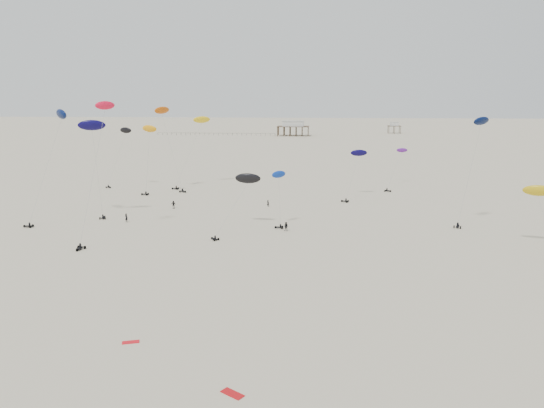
# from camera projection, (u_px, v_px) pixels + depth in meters

# --- Properties ---
(ground_plane) EXTENTS (900.00, 900.00, 0.00)m
(ground_plane) POSITION_uv_depth(u_px,v_px,m) (298.00, 164.00, 204.84)
(ground_plane) COLOR beige
(pavilion_main) EXTENTS (21.00, 13.00, 9.80)m
(pavilion_main) POSITION_uv_depth(u_px,v_px,m) (293.00, 129.00, 351.25)
(pavilion_main) COLOR brown
(pavilion_main) RESTS_ON ground
(pavilion_small) EXTENTS (9.00, 7.00, 8.00)m
(pavilion_small) POSITION_uv_depth(u_px,v_px,m) (394.00, 128.00, 374.40)
(pavilion_small) COLOR brown
(pavilion_small) RESTS_ON ground
(pier_fence) EXTENTS (80.20, 0.20, 1.50)m
(pier_fence) POSITION_uv_depth(u_px,v_px,m) (216.00, 134.00, 356.61)
(pier_fence) COLOR black
(pier_fence) RESTS_ON ground
(rig_1) EXTENTS (3.25, 4.50, 11.34)m
(rig_1) POSITION_uv_depth(u_px,v_px,m) (279.00, 192.00, 105.43)
(rig_1) COLOR black
(rig_1) RESTS_ON ground
(rig_2) EXTENTS (3.86, 14.23, 25.65)m
(rig_2) POSITION_uv_depth(u_px,v_px,m) (95.00, 161.00, 94.32)
(rig_2) COLOR black
(rig_2) RESTS_ON ground
(rig_3) EXTENTS (5.52, 13.23, 13.12)m
(rig_3) POSITION_uv_depth(u_px,v_px,m) (542.00, 204.00, 89.91)
(rig_3) COLOR black
(rig_3) RESTS_ON ground
(rig_4) EXTENTS (7.90, 5.28, 17.23)m
(rig_4) POSITION_uv_depth(u_px,v_px,m) (122.00, 143.00, 151.19)
(rig_4) COLOR black
(rig_4) RESTS_ON ground
(rig_5) EXTENTS (8.26, 14.14, 15.18)m
(rig_5) POSITION_uv_depth(u_px,v_px,m) (244.00, 185.00, 105.00)
(rig_5) COLOR black
(rig_5) RESTS_ON ground
(rig_6) EXTENTS (7.71, 11.68, 23.74)m
(rig_6) POSITION_uv_depth(u_px,v_px,m) (56.00, 133.00, 109.07)
(rig_6) COLOR black
(rig_6) RESTS_ON ground
(rig_7) EXTENTS (7.00, 11.19, 13.91)m
(rig_7) POSITION_uv_depth(u_px,v_px,m) (356.00, 164.00, 136.11)
(rig_7) COLOR black
(rig_7) RESTS_ON ground
(rig_8) EXTENTS (8.14, 15.30, 17.15)m
(rig_8) POSITION_uv_depth(u_px,v_px,m) (396.00, 166.00, 152.17)
(rig_8) COLOR black
(rig_8) RESTS_ON ground
(rig_9) EXTENTS (5.03, 3.95, 18.64)m
(rig_9) POSITION_uv_depth(u_px,v_px,m) (148.00, 143.00, 138.98)
(rig_9) COLOR black
(rig_9) RESTS_ON ground
(rig_10) EXTENTS (9.70, 12.17, 21.20)m
(rig_10) POSITION_uv_depth(u_px,v_px,m) (197.00, 132.00, 153.07)
(rig_10) COLOR black
(rig_10) RESTS_ON ground
(rig_11) EXTENTS (9.30, 6.53, 23.34)m
(rig_11) POSITION_uv_depth(u_px,v_px,m) (166.00, 126.00, 143.80)
(rig_11) COLOR black
(rig_11) RESTS_ON ground
(rig_12) EXTENTS (6.16, 4.46, 21.25)m
(rig_12) POSITION_uv_depth(u_px,v_px,m) (93.00, 136.00, 111.49)
(rig_12) COLOR black
(rig_12) RESTS_ON ground
(rig_13) EXTENTS (6.82, 4.97, 22.18)m
(rig_13) POSITION_uv_depth(u_px,v_px,m) (474.00, 152.00, 103.72)
(rig_13) COLOR black
(rig_13) RESTS_ON ground
(spectator_0) EXTENTS (0.95, 0.84, 2.16)m
(spectator_0) POSITION_uv_depth(u_px,v_px,m) (127.00, 222.00, 110.68)
(spectator_0) COLOR black
(spectator_0) RESTS_ON ground
(spectator_1) EXTENTS (1.15, 0.85, 2.11)m
(spectator_1) POSITION_uv_depth(u_px,v_px,m) (286.00, 231.00, 103.28)
(spectator_1) COLOR black
(spectator_1) RESTS_ON ground
(spectator_2) EXTENTS (1.32, 0.73, 2.21)m
(spectator_2) POSITION_uv_depth(u_px,v_px,m) (174.00, 209.00, 123.97)
(spectator_2) COLOR black
(spectator_2) RESTS_ON ground
(spectator_3) EXTENTS (0.83, 0.78, 1.88)m
(spectator_3) POSITION_uv_depth(u_px,v_px,m) (268.00, 207.00, 126.21)
(spectator_3) COLOR black
(spectator_3) RESTS_ON ground
(grounded_kite_a) EXTENTS (2.33, 1.97, 0.08)m
(grounded_kite_a) POSITION_uv_depth(u_px,v_px,m) (232.00, 394.00, 46.76)
(grounded_kite_a) COLOR red
(grounded_kite_a) RESTS_ON ground
(grounded_kite_b) EXTENTS (1.93, 1.22, 0.07)m
(grounded_kite_b) POSITION_uv_depth(u_px,v_px,m) (131.00, 342.00, 56.58)
(grounded_kite_b) COLOR red
(grounded_kite_b) RESTS_ON ground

